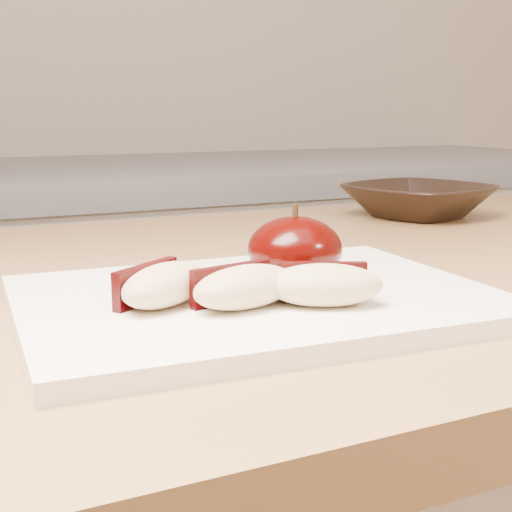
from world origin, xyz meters
name	(u,v)px	position (x,y,z in m)	size (l,w,h in m)	color
back_cabinet	(30,431)	(0.00, 1.20, 0.47)	(2.40, 0.62, 0.94)	silver
cutting_board	(256,301)	(0.05, 0.38, 0.91)	(0.32, 0.23, 0.01)	white
apple_half	(295,249)	(0.11, 0.42, 0.93)	(0.08, 0.08, 0.06)	black
apple_wedge_a	(163,284)	(-0.01, 0.38, 0.93)	(0.08, 0.07, 0.03)	#D0B383
apple_wedge_b	(244,286)	(0.03, 0.35, 0.93)	(0.08, 0.05, 0.03)	#D0B383
apple_wedge_c	(324,284)	(0.08, 0.33, 0.93)	(0.08, 0.07, 0.03)	#D0B383
bowl	(418,201)	(0.43, 0.68, 0.92)	(0.17, 0.17, 0.04)	black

